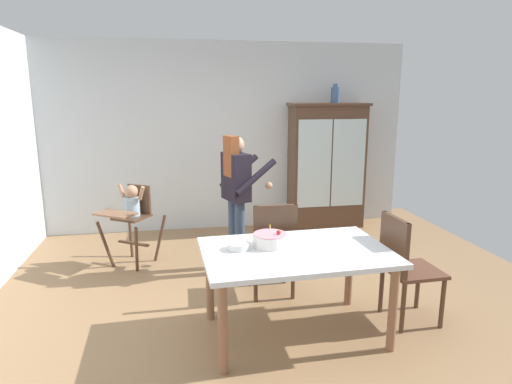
{
  "coord_description": "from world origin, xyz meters",
  "views": [
    {
      "loc": [
        -0.77,
        -3.74,
        1.96
      ],
      "look_at": [
        0.06,
        0.7,
        0.95
      ],
      "focal_mm": 30.67,
      "sensor_mm": 36.0,
      "label": 1
    }
  ],
  "objects_px": {
    "adult_person": "(237,187)",
    "dining_chair_far_side": "(273,243)",
    "dining_table": "(296,260)",
    "ceramic_vase": "(335,94)",
    "serving_bowl": "(239,246)",
    "high_chair_with_toddler": "(132,210)",
    "dining_chair_right_end": "(403,262)",
    "china_cabinet": "(326,166)",
    "birthday_cake": "(270,240)"
  },
  "relations": [
    {
      "from": "ceramic_vase",
      "to": "serving_bowl",
      "type": "relative_size",
      "value": 1.5
    },
    {
      "from": "high_chair_with_toddler",
      "to": "birthday_cake",
      "type": "xyz_separation_m",
      "value": [
        1.26,
        -1.72,
        0.14
      ]
    },
    {
      "from": "dining_chair_right_end",
      "to": "serving_bowl",
      "type": "bearing_deg",
      "value": 85.73
    },
    {
      "from": "china_cabinet",
      "to": "high_chair_with_toddler",
      "type": "height_order",
      "value": "china_cabinet"
    },
    {
      "from": "high_chair_with_toddler",
      "to": "serving_bowl",
      "type": "relative_size",
      "value": 5.28
    },
    {
      "from": "ceramic_vase",
      "to": "high_chair_with_toddler",
      "type": "bearing_deg",
      "value": -159.56
    },
    {
      "from": "dining_table",
      "to": "dining_chair_far_side",
      "type": "height_order",
      "value": "dining_chair_far_side"
    },
    {
      "from": "dining_chair_right_end",
      "to": "adult_person",
      "type": "bearing_deg",
      "value": 39.41
    },
    {
      "from": "china_cabinet",
      "to": "dining_chair_far_side",
      "type": "xyz_separation_m",
      "value": [
        -1.31,
        -2.19,
        -0.37
      ]
    },
    {
      "from": "serving_bowl",
      "to": "birthday_cake",
      "type": "bearing_deg",
      "value": 6.13
    },
    {
      "from": "birthday_cake",
      "to": "serving_bowl",
      "type": "bearing_deg",
      "value": -173.87
    },
    {
      "from": "china_cabinet",
      "to": "serving_bowl",
      "type": "relative_size",
      "value": 10.23
    },
    {
      "from": "high_chair_with_toddler",
      "to": "adult_person",
      "type": "height_order",
      "value": "adult_person"
    },
    {
      "from": "birthday_cake",
      "to": "ceramic_vase",
      "type": "bearing_deg",
      "value": 60.61
    },
    {
      "from": "high_chair_with_toddler",
      "to": "dining_chair_far_side",
      "type": "distance_m",
      "value": 1.82
    },
    {
      "from": "ceramic_vase",
      "to": "dining_table",
      "type": "bearing_deg",
      "value": -115.36
    },
    {
      "from": "adult_person",
      "to": "dining_table",
      "type": "height_order",
      "value": "adult_person"
    },
    {
      "from": "adult_person",
      "to": "dining_chair_far_side",
      "type": "bearing_deg",
      "value": 179.54
    },
    {
      "from": "adult_person",
      "to": "dining_table",
      "type": "xyz_separation_m",
      "value": [
        0.27,
        -1.46,
        -0.32
      ]
    },
    {
      "from": "ceramic_vase",
      "to": "adult_person",
      "type": "height_order",
      "value": "ceramic_vase"
    },
    {
      "from": "ceramic_vase",
      "to": "serving_bowl",
      "type": "xyz_separation_m",
      "value": [
        -1.83,
        -2.8,
        -1.19
      ]
    },
    {
      "from": "birthday_cake",
      "to": "dining_chair_far_side",
      "type": "xyz_separation_m",
      "value": [
        0.16,
        0.58,
        -0.24
      ]
    },
    {
      "from": "china_cabinet",
      "to": "ceramic_vase",
      "type": "bearing_deg",
      "value": 2.18
    },
    {
      "from": "birthday_cake",
      "to": "serving_bowl",
      "type": "relative_size",
      "value": 1.56
    },
    {
      "from": "dining_chair_far_side",
      "to": "ceramic_vase",
      "type": "bearing_deg",
      "value": -122.01
    },
    {
      "from": "high_chair_with_toddler",
      "to": "serving_bowl",
      "type": "bearing_deg",
      "value": -26.64
    },
    {
      "from": "adult_person",
      "to": "dining_chair_right_end",
      "type": "distance_m",
      "value": 1.93
    },
    {
      "from": "adult_person",
      "to": "dining_chair_right_end",
      "type": "xyz_separation_m",
      "value": [
        1.24,
        -1.42,
        -0.41
      ]
    },
    {
      "from": "birthday_cake",
      "to": "dining_chair_far_side",
      "type": "distance_m",
      "value": 0.65
    },
    {
      "from": "dining_chair_far_side",
      "to": "dining_chair_right_end",
      "type": "height_order",
      "value": "same"
    },
    {
      "from": "adult_person",
      "to": "serving_bowl",
      "type": "height_order",
      "value": "adult_person"
    },
    {
      "from": "china_cabinet",
      "to": "serving_bowl",
      "type": "bearing_deg",
      "value": -121.72
    },
    {
      "from": "china_cabinet",
      "to": "serving_bowl",
      "type": "height_order",
      "value": "china_cabinet"
    },
    {
      "from": "dining_chair_far_side",
      "to": "dining_chair_right_end",
      "type": "bearing_deg",
      "value": 146.51
    },
    {
      "from": "china_cabinet",
      "to": "adult_person",
      "type": "xyz_separation_m",
      "value": [
        -1.55,
        -1.44,
        0.04
      ]
    },
    {
      "from": "serving_bowl",
      "to": "dining_chair_right_end",
      "type": "relative_size",
      "value": 0.19
    },
    {
      "from": "ceramic_vase",
      "to": "high_chair_with_toddler",
      "type": "distance_m",
      "value": 3.28
    },
    {
      "from": "dining_table",
      "to": "china_cabinet",
      "type": "bearing_deg",
      "value": 66.21
    },
    {
      "from": "dining_table",
      "to": "dining_chair_right_end",
      "type": "relative_size",
      "value": 1.6
    },
    {
      "from": "serving_bowl",
      "to": "adult_person",
      "type": "bearing_deg",
      "value": 82.44
    },
    {
      "from": "ceramic_vase",
      "to": "dining_chair_right_end",
      "type": "distance_m",
      "value": 3.22
    },
    {
      "from": "china_cabinet",
      "to": "dining_table",
      "type": "bearing_deg",
      "value": -113.79
    },
    {
      "from": "dining_table",
      "to": "dining_chair_right_end",
      "type": "xyz_separation_m",
      "value": [
        0.97,
        0.03,
        -0.09
      ]
    },
    {
      "from": "dining_table",
      "to": "serving_bowl",
      "type": "xyz_separation_m",
      "value": [
        -0.45,
        0.1,
        0.12
      ]
    },
    {
      "from": "china_cabinet",
      "to": "dining_chair_far_side",
      "type": "relative_size",
      "value": 1.92
    },
    {
      "from": "adult_person",
      "to": "dining_chair_far_side",
      "type": "height_order",
      "value": "adult_person"
    },
    {
      "from": "birthday_cake",
      "to": "serving_bowl",
      "type": "distance_m",
      "value": 0.27
    },
    {
      "from": "china_cabinet",
      "to": "high_chair_with_toddler",
      "type": "relative_size",
      "value": 1.94
    },
    {
      "from": "china_cabinet",
      "to": "dining_chair_far_side",
      "type": "bearing_deg",
      "value": -120.81
    },
    {
      "from": "high_chair_with_toddler",
      "to": "birthday_cake",
      "type": "relative_size",
      "value": 3.39
    }
  ]
}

